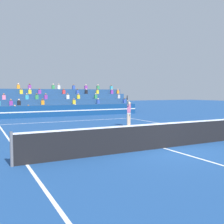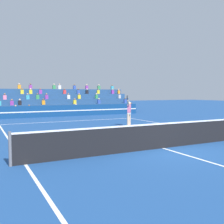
% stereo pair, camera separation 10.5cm
% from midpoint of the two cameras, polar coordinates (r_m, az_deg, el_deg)
% --- Properties ---
extents(ground_plane, '(120.00, 120.00, 0.00)m').
position_cam_midpoint_polar(ground_plane, '(11.21, 10.90, -7.74)').
color(ground_plane, navy).
extents(court_lines, '(11.10, 23.90, 0.01)m').
position_cam_midpoint_polar(court_lines, '(11.21, 10.90, -7.72)').
color(court_lines, white).
rests_on(court_lines, ground).
extents(tennis_net, '(12.00, 0.10, 1.10)m').
position_cam_midpoint_polar(tennis_net, '(11.11, 10.94, -4.99)').
color(tennis_net, slate).
rests_on(tennis_net, ground).
extents(sponsor_banner_wall, '(18.00, 0.26, 1.10)m').
position_cam_midpoint_polar(sponsor_banner_wall, '(26.02, -12.18, 0.21)').
color(sponsor_banner_wall, navy).
rests_on(sponsor_banner_wall, ground).
extents(bleacher_stand, '(19.44, 4.75, 3.38)m').
position_cam_midpoint_polar(bleacher_stand, '(29.67, -14.14, 1.56)').
color(bleacher_stand, navy).
rests_on(bleacher_stand, ground).
extents(tennis_player, '(0.97, 1.12, 2.22)m').
position_cam_midpoint_polar(tennis_player, '(17.92, 3.52, -0.08)').
color(tennis_player, beige).
rests_on(tennis_player, ground).
extents(tennis_ball, '(0.07, 0.07, 0.07)m').
position_cam_midpoint_polar(tennis_ball, '(14.98, -8.93, -4.58)').
color(tennis_ball, '#C6DB33').
rests_on(tennis_ball, ground).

